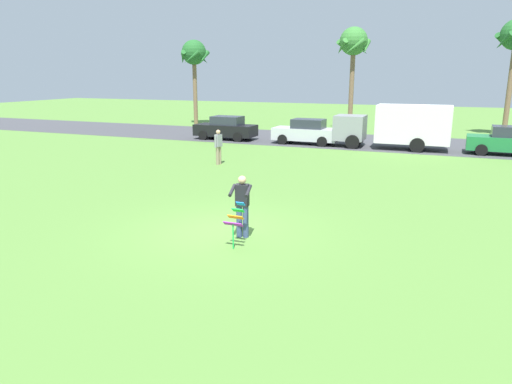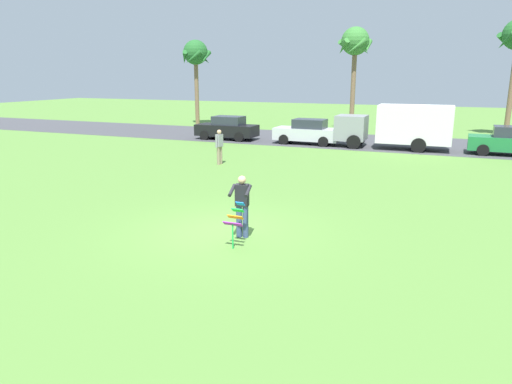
{
  "view_description": "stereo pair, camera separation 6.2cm",
  "coord_description": "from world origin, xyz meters",
  "px_view_note": "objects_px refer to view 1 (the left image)",
  "views": [
    {
      "loc": [
        5.63,
        -11.41,
        4.37
      ],
      "look_at": [
        0.73,
        0.79,
        1.05
      ],
      "focal_mm": 32.8,
      "sensor_mm": 36.0,
      "label": 1
    },
    {
      "loc": [
        5.69,
        -11.39,
        4.37
      ],
      "look_at": [
        0.73,
        0.79,
        1.05
      ],
      "focal_mm": 32.8,
      "sensor_mm": 36.0,
      "label": 2
    }
  ],
  "objects_px": {
    "parked_car_green": "(508,141)",
    "palm_tree_left_near": "(194,56)",
    "kite_held": "(236,219)",
    "person_walker_near": "(218,146)",
    "person_kite_flyer": "(242,204)",
    "parked_car_black": "(226,128)",
    "palm_tree_right_near": "(354,45)",
    "parked_car_silver": "(307,132)",
    "parked_truck_grey_van": "(399,125)"
  },
  "relations": [
    {
      "from": "parked_car_green",
      "to": "palm_tree_left_near",
      "type": "relative_size",
      "value": 0.58
    },
    {
      "from": "parked_car_silver",
      "to": "parked_truck_grey_van",
      "type": "relative_size",
      "value": 0.63
    },
    {
      "from": "person_kite_flyer",
      "to": "parked_truck_grey_van",
      "type": "xyz_separation_m",
      "value": [
        2.37,
        17.91,
        0.46
      ]
    },
    {
      "from": "person_kite_flyer",
      "to": "kite_held",
      "type": "relative_size",
      "value": 1.52
    },
    {
      "from": "kite_held",
      "to": "parked_car_green",
      "type": "bearing_deg",
      "value": 66.38
    },
    {
      "from": "parked_truck_grey_van",
      "to": "palm_tree_right_near",
      "type": "distance_m",
      "value": 10.4
    },
    {
      "from": "parked_truck_grey_van",
      "to": "palm_tree_right_near",
      "type": "xyz_separation_m",
      "value": [
        -4.39,
        7.95,
        5.08
      ]
    },
    {
      "from": "kite_held",
      "to": "person_walker_near",
      "type": "height_order",
      "value": "person_walker_near"
    },
    {
      "from": "person_walker_near",
      "to": "parked_car_green",
      "type": "bearing_deg",
      "value": 31.78
    },
    {
      "from": "parked_car_black",
      "to": "palm_tree_left_near",
      "type": "distance_m",
      "value": 11.59
    },
    {
      "from": "parked_car_silver",
      "to": "person_walker_near",
      "type": "xyz_separation_m",
      "value": [
        -2.11,
        -8.47,
        0.16
      ]
    },
    {
      "from": "parked_car_green",
      "to": "person_walker_near",
      "type": "xyz_separation_m",
      "value": [
        -13.67,
        -8.47,
        0.16
      ]
    },
    {
      "from": "person_kite_flyer",
      "to": "palm_tree_right_near",
      "type": "relative_size",
      "value": 0.22
    },
    {
      "from": "parked_car_silver",
      "to": "person_walker_near",
      "type": "distance_m",
      "value": 8.73
    },
    {
      "from": "parked_car_black",
      "to": "person_walker_near",
      "type": "distance_m",
      "value": 9.22
    },
    {
      "from": "parked_car_black",
      "to": "parked_truck_grey_van",
      "type": "relative_size",
      "value": 0.63
    },
    {
      "from": "person_kite_flyer",
      "to": "parked_car_silver",
      "type": "relative_size",
      "value": 0.41
    },
    {
      "from": "kite_held",
      "to": "palm_tree_right_near",
      "type": "distance_m",
      "value": 27.28
    },
    {
      "from": "parked_truck_grey_van",
      "to": "person_walker_near",
      "type": "distance_m",
      "value": 11.5
    },
    {
      "from": "parked_car_green",
      "to": "person_kite_flyer",
      "type": "bearing_deg",
      "value": -114.82
    },
    {
      "from": "person_walker_near",
      "to": "palm_tree_right_near",
      "type": "bearing_deg",
      "value": 78.41
    },
    {
      "from": "parked_truck_grey_van",
      "to": "person_walker_near",
      "type": "bearing_deg",
      "value": -132.49
    },
    {
      "from": "parked_car_green",
      "to": "parked_truck_grey_van",
      "type": "bearing_deg",
      "value": 179.99
    },
    {
      "from": "parked_car_black",
      "to": "parked_car_green",
      "type": "distance_m",
      "value": 17.3
    },
    {
      "from": "palm_tree_left_near",
      "to": "parked_car_green",
      "type": "bearing_deg",
      "value": -18.22
    },
    {
      "from": "person_kite_flyer",
      "to": "parked_car_black",
      "type": "xyz_separation_m",
      "value": [
        -9.02,
        17.91,
        -0.18
      ]
    },
    {
      "from": "parked_car_green",
      "to": "palm_tree_left_near",
      "type": "height_order",
      "value": "palm_tree_left_near"
    },
    {
      "from": "kite_held",
      "to": "parked_car_silver",
      "type": "distance_m",
      "value": 18.95
    },
    {
      "from": "parked_car_silver",
      "to": "parked_car_green",
      "type": "xyz_separation_m",
      "value": [
        11.57,
        -0.0,
        0.0
      ]
    },
    {
      "from": "palm_tree_right_near",
      "to": "person_walker_near",
      "type": "bearing_deg",
      "value": -101.59
    },
    {
      "from": "kite_held",
      "to": "parked_car_black",
      "type": "distance_m",
      "value": 20.77
    },
    {
      "from": "parked_car_silver",
      "to": "palm_tree_right_near",
      "type": "height_order",
      "value": "palm_tree_right_near"
    },
    {
      "from": "parked_car_silver",
      "to": "parked_car_green",
      "type": "relative_size",
      "value": 1.0
    },
    {
      "from": "palm_tree_right_near",
      "to": "palm_tree_left_near",
      "type": "bearing_deg",
      "value": -179.83
    },
    {
      "from": "palm_tree_right_near",
      "to": "parked_car_silver",
      "type": "bearing_deg",
      "value": -99.02
    },
    {
      "from": "parked_car_green",
      "to": "person_walker_near",
      "type": "height_order",
      "value": "person_walker_near"
    },
    {
      "from": "parked_car_silver",
      "to": "kite_held",
      "type": "bearing_deg",
      "value": -79.62
    },
    {
      "from": "palm_tree_left_near",
      "to": "person_walker_near",
      "type": "xyz_separation_m",
      "value": [
        10.35,
        -16.38,
        -5.01
      ]
    },
    {
      "from": "kite_held",
      "to": "palm_tree_left_near",
      "type": "bearing_deg",
      "value": 120.87
    },
    {
      "from": "parked_car_black",
      "to": "palm_tree_left_near",
      "type": "bearing_deg",
      "value": 130.36
    },
    {
      "from": "parked_car_silver",
      "to": "palm_tree_left_near",
      "type": "distance_m",
      "value": 15.63
    },
    {
      "from": "person_kite_flyer",
      "to": "parked_car_green",
      "type": "distance_m",
      "value": 19.73
    },
    {
      "from": "parked_car_black",
      "to": "parked_car_silver",
      "type": "xyz_separation_m",
      "value": [
        5.74,
        -0.0,
        0.0
      ]
    },
    {
      "from": "palm_tree_left_near",
      "to": "parked_car_silver",
      "type": "bearing_deg",
      "value": -32.41
    },
    {
      "from": "parked_car_silver",
      "to": "palm_tree_left_near",
      "type": "bearing_deg",
      "value": 147.59
    },
    {
      "from": "palm_tree_right_near",
      "to": "person_walker_near",
      "type": "height_order",
      "value": "palm_tree_right_near"
    },
    {
      "from": "parked_car_black",
      "to": "parked_car_silver",
      "type": "bearing_deg",
      "value": -0.0
    },
    {
      "from": "parked_truck_grey_van",
      "to": "palm_tree_right_near",
      "type": "relative_size",
      "value": 0.85
    },
    {
      "from": "parked_car_green",
      "to": "person_walker_near",
      "type": "distance_m",
      "value": 16.09
    },
    {
      "from": "parked_car_green",
      "to": "palm_tree_left_near",
      "type": "xyz_separation_m",
      "value": [
        -24.02,
        7.91,
        5.17
      ]
    }
  ]
}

